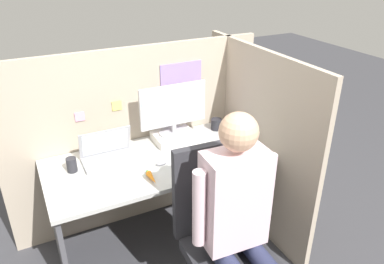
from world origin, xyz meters
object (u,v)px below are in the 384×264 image
at_px(person, 239,214).
at_px(monitor, 173,109).
at_px(office_chair, 221,233).
at_px(pen_cup, 72,165).
at_px(coffee_mug, 216,124).
at_px(laptop, 108,155).
at_px(carrot_toy, 152,178).
at_px(stapler, 240,139).
at_px(paper_box, 174,137).

bearing_deg(person, monitor, 85.50).
bearing_deg(office_chair, pen_cup, 131.98).
bearing_deg(coffee_mug, laptop, -174.13).
height_order(coffee_mug, pen_cup, pen_cup).
bearing_deg(carrot_toy, pen_cup, 141.81).
height_order(laptop, carrot_toy, laptop).
bearing_deg(carrot_toy, stapler, 13.24).
relative_size(stapler, carrot_toy, 0.80).
bearing_deg(stapler, person, -123.57).
xyz_separation_m(stapler, office_chair, (-0.51, -0.61, -0.22)).
relative_size(laptop, person, 0.26).
distance_m(laptop, person, 1.04).
bearing_deg(coffee_mug, person, -113.91).
xyz_separation_m(paper_box, pen_cup, (-0.77, -0.10, 0.02)).
height_order(stapler, coffee_mug, coffee_mug).
relative_size(paper_box, office_chair, 0.29).
bearing_deg(office_chair, carrot_toy, 121.26).
bearing_deg(pen_cup, coffee_mug, 6.19).
xyz_separation_m(stapler, pen_cup, (-1.19, 0.15, 0.02)).
distance_m(laptop, coffee_mug, 0.91).
distance_m(monitor, pen_cup, 0.80).
height_order(paper_box, monitor, monitor).
xyz_separation_m(laptop, pen_cup, (-0.25, -0.03, 0.00)).
height_order(laptop, stapler, laptop).
xyz_separation_m(office_chair, coffee_mug, (0.47, 0.88, 0.24)).
distance_m(monitor, stapler, 0.55).
height_order(stapler, office_chair, office_chair).
distance_m(paper_box, stapler, 0.49).
distance_m(monitor, coffee_mug, 0.44).
distance_m(laptop, pen_cup, 0.25).
relative_size(laptop, stapler, 2.91).
height_order(carrot_toy, office_chair, office_chair).
distance_m(coffee_mug, pen_cup, 1.16).
height_order(monitor, laptop, monitor).
relative_size(paper_box, stapler, 2.52).
bearing_deg(office_chair, person, -86.91).
distance_m(stapler, person, 0.91).
relative_size(paper_box, person, 0.23).
relative_size(stapler, coffee_mug, 1.37).
relative_size(office_chair, pen_cup, 10.85).
relative_size(paper_box, coffee_mug, 3.46).
bearing_deg(carrot_toy, laptop, 115.78).
height_order(laptop, office_chair, office_chair).
bearing_deg(laptop, stapler, -11.05).
bearing_deg(monitor, pen_cup, -172.51).
xyz_separation_m(person, pen_cup, (-0.69, 0.91, -0.01)).
xyz_separation_m(carrot_toy, pen_cup, (-0.42, 0.33, 0.03)).
height_order(person, pen_cup, person).
distance_m(monitor, person, 1.04).
bearing_deg(monitor, carrot_toy, -128.46).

